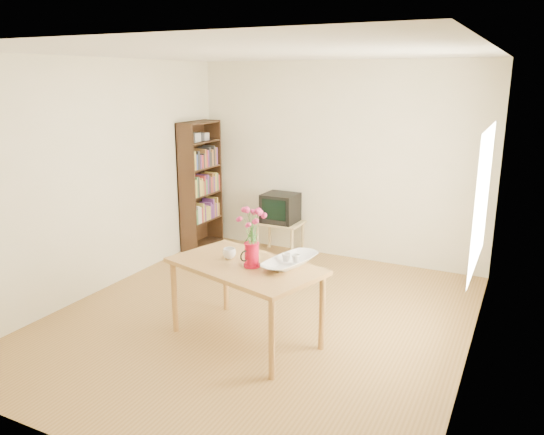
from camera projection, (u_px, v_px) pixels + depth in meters
The scene contains 11 objects.
room at pixel (261, 195), 5.07m from camera, with size 4.50×4.50×4.50m.
table at pixel (245, 273), 4.82m from camera, with size 1.54×1.13×0.75m.
tv_stand at pixel (280, 227), 7.32m from camera, with size 0.60×0.45×0.46m.
bookshelf at pixel (201, 190), 7.50m from camera, with size 0.28×0.70×1.80m.
pitcher at pixel (252, 256), 4.71m from camera, with size 0.15×0.22×0.23m.
flowers at pixel (251, 224), 4.64m from camera, with size 0.26×0.26×0.36m, color #D73271, non-canonical shape.
mug at pixel (229, 253), 4.94m from camera, with size 0.12×0.12×0.10m, color white.
bowl at pixel (290, 244), 4.72m from camera, with size 0.43×0.43×0.41m, color white.
teacup_a at pixel (286, 248), 4.74m from camera, with size 0.07×0.07×0.06m, color white.
teacup_b at pixel (296, 248), 4.72m from camera, with size 0.07×0.07×0.06m, color white.
television at pixel (281, 207), 7.26m from camera, with size 0.45×0.43×0.39m.
Camera 1 is at (2.33, -4.39, 2.39)m, focal length 35.00 mm.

